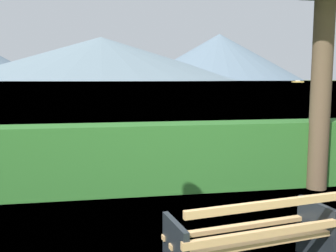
# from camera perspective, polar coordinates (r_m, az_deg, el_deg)

# --- Properties ---
(water_surface) EXTENTS (620.00, 620.00, 0.00)m
(water_surface) POSITION_cam_1_polar(r_m,az_deg,el_deg) (311.85, -9.89, 6.65)
(water_surface) COLOR #7A99A8
(water_surface) RESTS_ON ground_plane
(park_bench) EXTENTS (1.60, 0.81, 0.87)m
(park_bench) POSITION_cam_1_polar(r_m,az_deg,el_deg) (3.59, 12.74, -16.53)
(park_bench) COLOR tan
(park_bench) RESTS_ON ground_plane
(hedge_row) EXTENTS (8.23, 0.64, 1.12)m
(hedge_row) POSITION_cam_1_polar(r_m,az_deg,el_deg) (6.33, 1.99, -4.64)
(hedge_row) COLOR #2D6B28
(hedge_row) RESTS_ON ground_plane
(fishing_boat_near) EXTENTS (6.65, 3.25, 1.37)m
(fishing_boat_near) POSITION_cam_1_polar(r_m,az_deg,el_deg) (226.57, 19.06, 6.37)
(fishing_boat_near) COLOR gold
(fishing_boat_near) RESTS_ON water_surface
(distant_hills) EXTENTS (671.60, 402.63, 78.29)m
(distant_hills) POSITION_cam_1_polar(r_m,az_deg,el_deg) (577.03, -12.28, 10.19)
(distant_hills) COLOR slate
(distant_hills) RESTS_ON ground_plane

